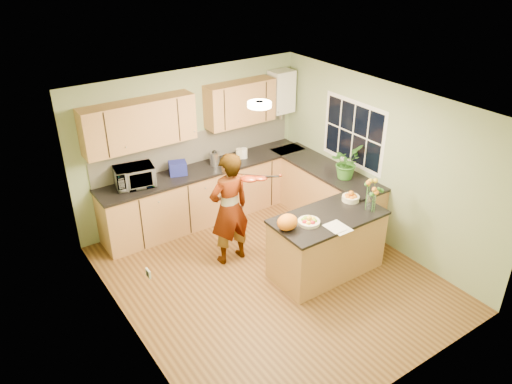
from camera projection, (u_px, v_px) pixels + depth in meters
floor at (271, 277)px, 7.07m from camera, size 4.50×4.50×0.00m
ceiling at (274, 108)px, 5.89m from camera, size 4.00×4.50×0.02m
wall_back at (191, 145)px, 8.12m from camera, size 4.00×0.02×2.50m
wall_front at (408, 293)px, 4.84m from camera, size 4.00×0.02×2.50m
wall_left at (125, 250)px, 5.48m from camera, size 0.02×4.50×2.50m
wall_right at (380, 164)px, 7.48m from camera, size 0.02×4.50×2.50m
back_counter at (208, 193)px, 8.32m from camera, size 3.64×0.62×0.94m
right_counter at (324, 193)px, 8.31m from camera, size 0.62×2.24×0.94m
splashback at (197, 147)px, 8.18m from camera, size 3.60×0.02×0.52m
upper_cabinets at (184, 115)px, 7.63m from camera, size 3.20×0.34×0.70m
boiler at (281, 92)px, 8.55m from camera, size 0.40×0.30×0.86m
window_right at (353, 133)px, 7.77m from camera, size 0.01×1.30×1.05m
light_switch at (148, 273)px, 5.03m from camera, size 0.02×0.09×0.09m
ceiling_lamp at (259, 104)px, 6.13m from camera, size 0.30×0.30×0.07m
peninsula_island at (326, 244)px, 7.00m from camera, size 1.59×0.81×0.91m
fruit_dish at (309, 221)px, 6.60m from camera, size 0.30×0.30×0.10m
orange_bowl at (351, 197)px, 7.14m from camera, size 0.25×0.25×0.14m
flower_vase at (372, 187)px, 6.80m from camera, size 0.28×0.28×0.52m
orange_bag at (287, 222)px, 6.44m from camera, size 0.29×0.25×0.21m
papers at (338, 227)px, 6.52m from camera, size 0.24×0.33×0.01m
violinist at (229, 209)px, 7.07m from camera, size 0.63×0.42×1.71m
violin at (249, 179)px, 6.76m from camera, size 0.61×0.53×0.15m
microwave at (134, 176)px, 7.44m from camera, size 0.63×0.48×0.32m
blue_box at (178, 168)px, 7.82m from camera, size 0.32×0.27×0.21m
kettle at (215, 158)px, 8.13m from camera, size 0.16×0.16×0.30m
jar_cream at (239, 154)px, 8.37m from camera, size 0.14×0.14×0.17m
jar_white at (244, 153)px, 8.39m from camera, size 0.12×0.12×0.17m
potted_plant at (346, 162)px, 7.65m from camera, size 0.59×0.56×0.52m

